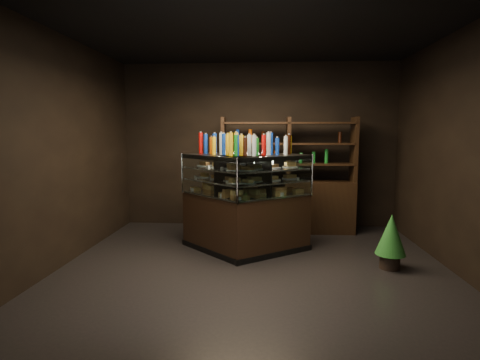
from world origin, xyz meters
TOP-DOWN VIEW (x-y plane):
  - ground at (0.00, 0.00)m, footprint 5.00×5.00m
  - room_shell at (0.00, 0.00)m, footprint 5.02×5.02m
  - display_case at (-0.17, 0.90)m, footprint 1.99×1.38m
  - food_display at (-0.17, 0.89)m, footprint 1.62×0.95m
  - bottles_top at (-0.17, 0.90)m, footprint 1.44×0.80m
  - potted_conifer at (1.75, 0.30)m, footprint 0.38×0.38m
  - back_shelving at (0.53, 2.05)m, footprint 2.31×0.46m

SIDE VIEW (x-z plane):
  - ground at x=0.00m, z-range 0.00..0.00m
  - potted_conifer at x=1.75m, z-range 0.06..0.86m
  - display_case at x=-0.17m, z-range -0.24..1.19m
  - back_shelving at x=0.53m, z-range -0.39..1.61m
  - food_display at x=-0.17m, z-range 0.88..1.32m
  - bottles_top at x=-0.17m, z-range 1.41..1.71m
  - room_shell at x=0.00m, z-range 0.44..3.45m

